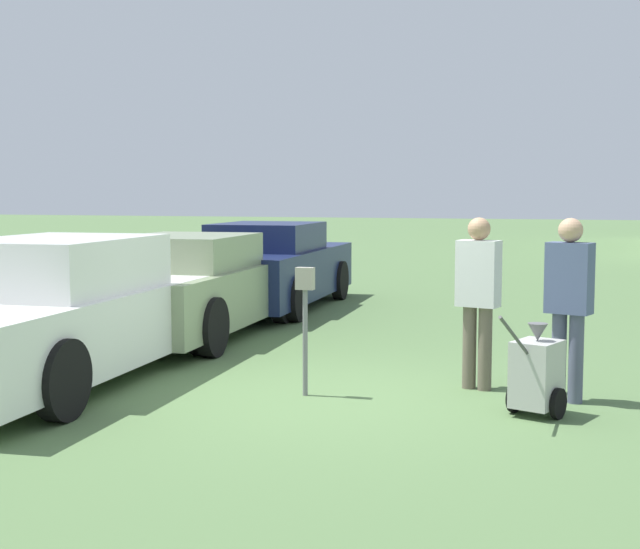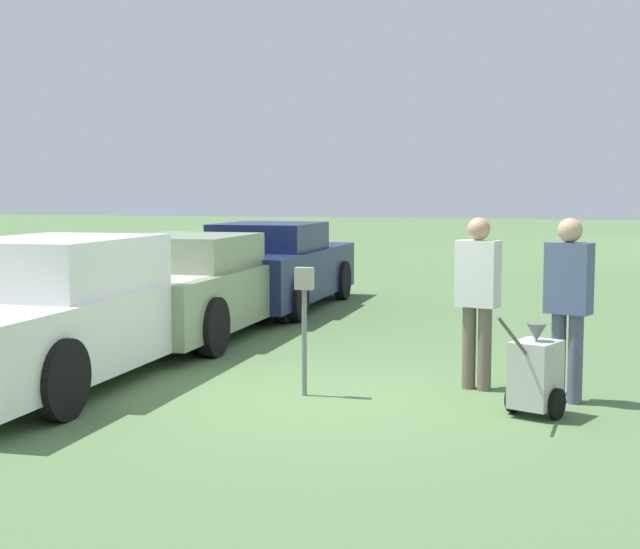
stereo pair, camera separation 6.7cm
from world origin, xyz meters
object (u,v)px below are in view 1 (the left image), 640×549
parked_car_white (68,314)px  equipment_cart (537,374)px  parked_car_navy (270,268)px  person_worker (478,292)px  parking_meter (305,306)px  person_supervisor (569,297)px  parked_car_sage (191,288)px

parked_car_white → equipment_cart: size_ratio=5.40×
parked_car_white → parked_car_navy: 6.20m
person_worker → equipment_cart: (0.65, -0.94, -0.62)m
parking_meter → equipment_cart: size_ratio=1.28×
person_worker → person_supervisor: 0.95m
parked_car_sage → equipment_cart: size_ratio=4.85×
parked_car_navy → equipment_cart: (4.92, -6.31, -0.32)m
parked_car_white → person_supervisor: size_ratio=3.03×
parked_car_navy → equipment_cart: size_ratio=4.96×
parked_car_navy → person_supervisor: (5.17, -5.67, 0.31)m
parked_car_navy → person_worker: person_worker is taller
parking_meter → parked_car_navy: bearing=113.4°
parked_car_sage → parking_meter: (2.67, -3.02, 0.22)m
parked_car_navy → person_supervisor: person_supervisor is taller
parked_car_white → person_worker: 4.36m
parked_car_white → equipment_cart: 4.93m
person_worker → equipment_cart: person_worker is taller
person_supervisor → parked_car_navy: bearing=-29.3°
parked_car_navy → person_worker: bearing=-54.4°
person_worker → person_supervisor: (0.90, -0.30, 0.01)m
parked_car_sage → parking_meter: size_ratio=3.78×
parked_car_white → parked_car_sage: bearing=87.1°
parked_car_white → parked_car_sage: (-0.00, 3.05, -0.03)m
parking_meter → equipment_cart: 2.31m
parked_car_sage → parked_car_navy: parked_car_navy is taller
parked_car_sage → parked_car_navy: (-0.00, 3.15, 0.03)m
parked_car_sage → person_worker: bearing=-30.4°
parked_car_navy → parking_meter: (2.67, -6.17, 0.19)m
parked_car_navy → parking_meter: size_ratio=3.86×
parked_car_white → parked_car_sage: parked_car_white is taller
parking_meter → person_supervisor: size_ratio=0.72×
parked_car_white → person_worker: bearing=8.1°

